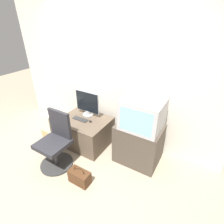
{
  "coord_description": "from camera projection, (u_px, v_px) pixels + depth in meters",
  "views": [
    {
      "loc": [
        1.7,
        -1.32,
        2.26
      ],
      "look_at": [
        0.35,
        0.94,
        0.78
      ],
      "focal_mm": 28.0,
      "sensor_mm": 36.0,
      "label": 1
    }
  ],
  "objects": [
    {
      "name": "cardboard_box_lower",
      "position": [
        53.0,
        134.0,
        3.59
      ],
      "size": [
        0.31,
        0.28,
        0.24
      ],
      "color": "tan",
      "rests_on": "ground_plane"
    },
    {
      "name": "wall_back",
      "position": [
        106.0,
        74.0,
        3.21
      ],
      "size": [
        4.4,
        0.05,
        2.6
      ],
      "color": "silver",
      "rests_on": "ground_plane"
    },
    {
      "name": "side_stand",
      "position": [
        138.0,
        143.0,
        2.95
      ],
      "size": [
        0.73,
        0.53,
        0.71
      ],
      "color": "#4C4238",
      "rests_on": "ground_plane"
    },
    {
      "name": "office_chair",
      "position": [
        56.0,
        144.0,
        2.86
      ],
      "size": [
        0.54,
        0.54,
        0.95
      ],
      "color": "#333333",
      "rests_on": "ground_plane"
    },
    {
      "name": "cardboard_box_upper",
      "position": [
        50.0,
        121.0,
        3.44
      ],
      "size": [
        0.22,
        0.24,
        0.35
      ],
      "color": "beige",
      "rests_on": "cardboard_box_lower"
    },
    {
      "name": "crt_tv",
      "position": [
        143.0,
        114.0,
        2.64
      ],
      "size": [
        0.6,
        0.54,
        0.48
      ],
      "color": "#B7B7BC",
      "rests_on": "side_stand"
    },
    {
      "name": "keyboard",
      "position": [
        80.0,
        119.0,
        3.27
      ],
      "size": [
        0.32,
        0.1,
        0.01
      ],
      "color": "#2D2D2D",
      "rests_on": "desk"
    },
    {
      "name": "mouse",
      "position": [
        90.0,
        121.0,
        3.19
      ],
      "size": [
        0.05,
        0.04,
        0.04
      ],
      "color": "black",
      "rests_on": "desk"
    },
    {
      "name": "desk",
      "position": [
        86.0,
        131.0,
        3.41
      ],
      "size": [
        0.9,
        0.73,
        0.53
      ],
      "color": "brown",
      "rests_on": "ground_plane"
    },
    {
      "name": "main_monitor",
      "position": [
        87.0,
        104.0,
        3.31
      ],
      "size": [
        0.52,
        0.2,
        0.49
      ],
      "color": "#B2B2B7",
      "rests_on": "desk"
    },
    {
      "name": "handbag",
      "position": [
        80.0,
        177.0,
        2.64
      ],
      "size": [
        0.33,
        0.17,
        0.33
      ],
      "color": "#4C2D19",
      "rests_on": "ground_plane"
    },
    {
      "name": "ground_plane",
      "position": [
        64.0,
        173.0,
        2.85
      ],
      "size": [
        12.0,
        12.0,
        0.0
      ],
      "primitive_type": "plane",
      "color": "tan"
    }
  ]
}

